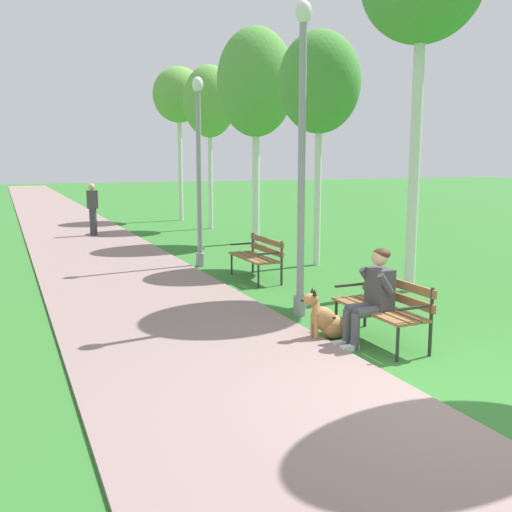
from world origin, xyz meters
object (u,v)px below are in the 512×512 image
Objects in this scene: birch_tree_third at (319,83)px; pedestrian_distant at (93,210)px; dog_shepherd at (327,320)px; birch_tree_fifth at (209,102)px; park_bench_mid at (258,254)px; person_seated_on_near_bench at (373,293)px; lamp_post_mid at (199,171)px; park_bench_near at (384,304)px; birch_tree_fourth at (256,83)px; birch_tree_sixth at (179,96)px; lamp_post_near at (302,159)px.

birch_tree_third is 8.74m from pedestrian_distant.
dog_shepherd is 13.59m from birch_tree_fifth.
park_bench_mid is 4.08m from birch_tree_third.
pedestrian_distant is (-2.04, 8.12, 0.33)m from park_bench_mid.
person_seated_on_near_bench is at bearing -45.64° from dog_shepherd.
lamp_post_mid is (-0.60, 1.84, 1.62)m from park_bench_mid.
park_bench_near is at bearing -110.64° from birch_tree_third.
dog_shepherd is 6.74m from birch_tree_third.
birch_tree_fourth is 7.06m from birch_tree_sixth.
birch_tree_fourth is (2.09, 4.91, 3.96)m from park_bench_mid.
person_seated_on_near_bench reaches higher than park_bench_mid.
park_bench_mid is at bearing -71.83° from lamp_post_mid.
birch_tree_third reaches higher than lamp_post_near.
lamp_post_mid is at bearing 91.07° from lamp_post_near.
lamp_post_mid is 6.57m from pedestrian_distant.
pedestrian_distant is (-3.95, -3.84, -3.98)m from birch_tree_sixth.
birch_tree_third is (2.22, 5.37, 3.32)m from person_seated_on_near_bench.
park_bench_mid is 0.25× the size of birch_tree_fourth.
lamp_post_near is 11.09m from pedestrian_distant.
person_seated_on_near_bench reaches higher than dog_shepherd.
birch_tree_fifth is at bearing 80.59° from park_bench_near.
birch_tree_fifth reaches higher than park_bench_mid.
pedestrian_distant is at bearing 118.74° from birch_tree_third.
park_bench_mid is 0.36× the size of lamp_post_mid.
dog_shepherd is at bearing -101.07° from lamp_post_near.
pedestrian_distant is (-4.12, 3.21, -3.63)m from birch_tree_fourth.
dog_shepherd is at bearing -99.50° from birch_tree_sixth.
park_bench_mid is 0.29× the size of birch_tree_third.
birch_tree_sixth reaches higher than lamp_post_mid.
person_seated_on_near_bench is at bearing -171.77° from park_bench_near.
birch_tree_fourth is 1.01× the size of birch_tree_sixth.
lamp_post_near is 4.61m from lamp_post_mid.
birch_tree_third is (2.63, 4.95, 3.74)m from dog_shepherd.
pedestrian_distant reaches higher than person_seated_on_near_bench.
pedestrian_distant is at bearing -171.76° from birch_tree_fifth.
birch_tree_third is at bearing -90.16° from birch_tree_sixth.
park_bench_mid reaches higher than dog_shepherd.
birch_tree_third is (2.01, 5.34, 3.49)m from park_bench_near.
person_seated_on_near_bench is 0.73m from dog_shepherd.
park_bench_near is 0.25× the size of birch_tree_sixth.
lamp_post_near is 1.11× the size of lamp_post_mid.
birch_tree_fourth is (2.22, 9.27, 3.96)m from park_bench_near.
person_seated_on_near_bench is 6.41m from lamp_post_mid.
dog_shepherd is 6.11m from lamp_post_mid.
park_bench_near is at bearing -81.33° from pedestrian_distant.
pedestrian_distant is (-1.70, 12.51, 0.16)m from person_seated_on_near_bench.
birch_tree_sixth is at bearing 91.43° from birch_tree_fourth.
park_bench_near is 0.25× the size of birch_tree_fourth.
birch_tree_fourth is (2.60, 7.67, 2.11)m from lamp_post_near.
pedestrian_distant is at bearing 97.72° from person_seated_on_near_bench.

